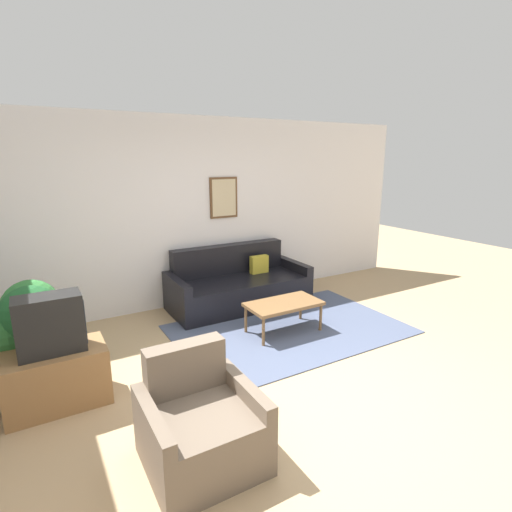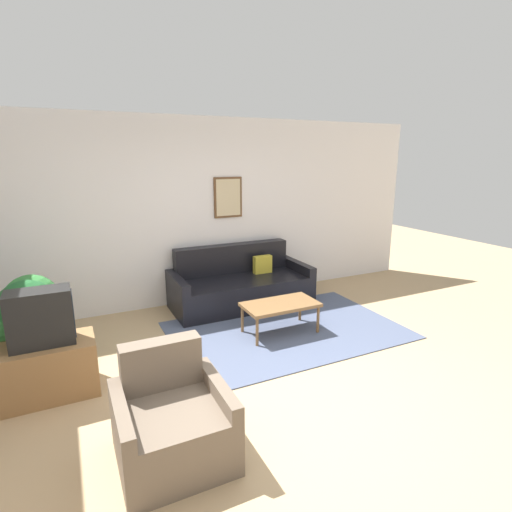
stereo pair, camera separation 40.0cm
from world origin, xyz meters
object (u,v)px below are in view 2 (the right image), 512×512
object	(u,v)px
couch	(240,285)
armchair	(172,423)
potted_plant_tall	(28,313)
coffee_table	(280,306)
tv	(41,318)

from	to	relation	value
couch	armchair	bearing A→B (deg)	-122.59
armchair	potted_plant_tall	distance (m)	2.00
couch	coffee_table	distance (m)	1.14
couch	tv	xyz separation A→B (m)	(-2.51, -1.38, 0.47)
couch	coffee_table	xyz separation A→B (m)	(0.05, -1.13, 0.06)
coffee_table	tv	xyz separation A→B (m)	(-2.56, -0.25, 0.41)
potted_plant_tall	armchair	bearing A→B (deg)	-60.54
coffee_table	armchair	distance (m)	2.30
potted_plant_tall	coffee_table	bearing A→B (deg)	-4.25
tv	potted_plant_tall	world-z (taller)	tv
coffee_table	tv	bearing A→B (deg)	-174.43
couch	tv	size ratio (longest dim) A/B	3.78
couch	armchair	world-z (taller)	couch
coffee_table	potted_plant_tall	world-z (taller)	potted_plant_tall
tv	armchair	bearing A→B (deg)	-56.60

